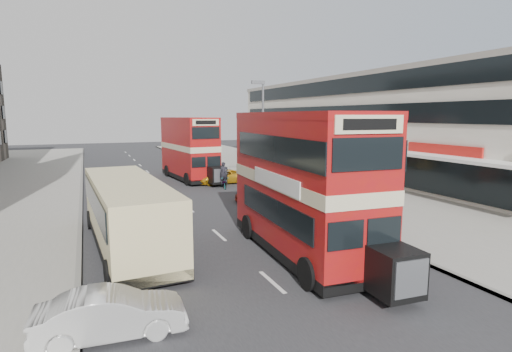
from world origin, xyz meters
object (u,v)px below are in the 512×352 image
car_right_a (267,191)px  car_right_b (220,177)px  street_lamp (262,127)px  bus_main (303,184)px  coach (127,211)px  cyclist (224,180)px  pedestrian_near (321,183)px  bus_second (189,148)px  car_left_front (111,314)px

car_right_a → car_right_b: bearing=-174.0°
street_lamp → bus_main: size_ratio=0.80×
bus_main → coach: bus_main is taller
car_right_a → cyclist: size_ratio=2.15×
coach → car_right_a: 11.72m
street_lamp → car_right_b: 6.25m
street_lamp → pedestrian_near: street_lamp is taller
coach → car_right_b: size_ratio=2.45×
coach → pedestrian_near: (12.92, 5.53, -0.46)m
bus_second → cyclist: bearing=97.9°
street_lamp → coach: street_lamp is taller
street_lamp → bus_main: (-4.20, -13.88, -1.86)m
bus_main → car_right_a: bus_main is taller
bus_second → car_right_b: bus_second is taller
bus_main → pedestrian_near: (6.48, 9.12, -1.78)m
pedestrian_near → car_left_front: bearing=40.2°
bus_main → bus_second: size_ratio=1.06×
coach → car_right_b: bearing=55.6°
car_right_b → pedestrian_near: bearing=21.9°
car_right_b → cyclist: cyclist is taller
coach → car_right_b: (8.71, 14.50, -1.02)m
street_lamp → car_right_a: (-1.12, -3.52, -4.14)m
bus_second → coach: 19.13m
pedestrian_near → cyclist: pedestrian_near is taller
pedestrian_near → cyclist: 8.16m
bus_second → street_lamp: bearing=110.6°
bus_main → car_right_b: size_ratio=2.41×
street_lamp → cyclist: street_lamp is taller
pedestrian_near → car_right_a: bearing=-22.2°
street_lamp → cyclist: bearing=140.8°
bus_main → car_right_b: bearing=-94.3°
car_left_front → pedestrian_near: bearing=-44.3°
bus_main → cyclist: bus_main is taller
pedestrian_near → street_lamp: bearing=-66.6°
car_right_b → pedestrian_near: pedestrian_near is taller
bus_main → bus_second: (0.49, 21.39, -0.16)m
bus_main → bus_second: bus_main is taller
car_right_b → bus_main: bearing=-10.4°
bus_second → cyclist: size_ratio=4.69×
bus_main → pedestrian_near: size_ratio=5.14×
bus_main → cyclist: 16.08m
bus_second → car_left_front: 26.45m
car_left_front → car_right_b: bearing=-21.0°
street_lamp → bus_main: street_lamp is taller
street_lamp → pedestrian_near: 6.41m
bus_main → car_left_front: bus_main is taller
street_lamp → car_right_b: bearing=114.7°
bus_main → car_right_b: bus_main is taller
car_right_a → coach: bearing=-54.7°
pedestrian_near → bus_main: bearing=52.4°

